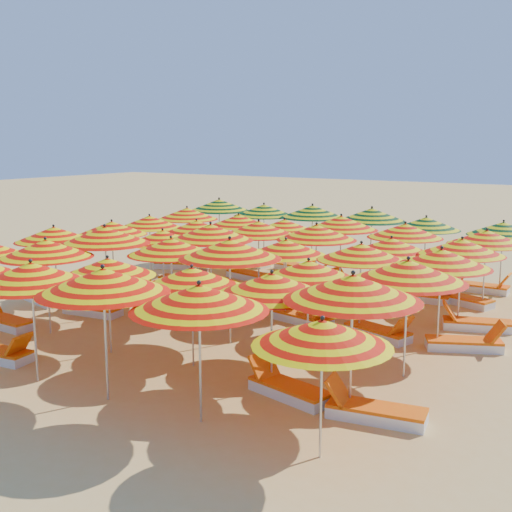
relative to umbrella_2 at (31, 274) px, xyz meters
name	(u,v)px	position (x,y,z in m)	size (l,w,h in m)	color
ground	(246,315)	(0.87, 6.42, -2.21)	(120.00, 120.00, 0.00)	#DCAE62
umbrella_2	(31,274)	(0.00, 0.00, 0.00)	(2.75, 2.75, 2.52)	silver
umbrella_3	(103,281)	(1.89, 0.08, 0.07)	(2.91, 2.91, 2.59)	silver
umbrella_4	(199,298)	(3.96, 0.22, -0.01)	(3.14, 3.14, 2.51)	silver
umbrella_5	(322,333)	(6.28, 0.19, -0.23)	(2.59, 2.59, 2.25)	silver
umbrella_7	(46,249)	(-2.38, 2.34, -0.05)	(2.62, 2.62, 2.46)	silver
umbrella_8	(108,267)	(0.00, 2.06, -0.21)	(2.84, 2.84, 2.28)	silver
umbrella_9	(192,277)	(2.14, 2.37, -0.24)	(2.18, 2.18, 2.24)	silver
umbrella_10	(272,284)	(4.20, 2.21, -0.13)	(2.80, 2.80, 2.37)	silver
umbrella_11	(353,288)	(5.96, 2.00, 0.07)	(3.13, 3.13, 2.59)	silver
umbrella_12	(54,234)	(-4.48, 4.39, -0.10)	(2.96, 2.96, 2.41)	silver
umbrella_13	(105,235)	(-2.25, 4.22, 0.07)	(3.24, 3.24, 2.59)	silver
umbrella_14	(171,247)	(-0.18, 4.50, -0.10)	(2.68, 2.68, 2.40)	silver
umbrella_15	(230,249)	(1.91, 4.12, 0.08)	(3.21, 3.21, 2.60)	silver
umbrella_16	(308,270)	(3.98, 4.14, -0.20)	(2.86, 2.86, 2.29)	silver
umbrella_17	(408,271)	(6.19, 4.19, 0.01)	(2.79, 2.79, 2.52)	silver
umbrella_18	(112,228)	(-4.22, 6.46, -0.14)	(2.43, 2.43, 2.36)	silver
umbrella_19	(163,237)	(-2.10, 6.41, -0.24)	(2.32, 2.32, 2.24)	silver
umbrella_20	(211,232)	(-0.28, 6.35, 0.04)	(2.92, 2.92, 2.56)	silver
umbrella_21	(286,247)	(2.02, 6.60, -0.22)	(2.64, 2.64, 2.27)	silver
umbrella_22	(361,252)	(4.19, 6.53, -0.13)	(2.33, 2.33, 2.36)	silver
umbrella_23	(441,258)	(6.24, 6.35, -0.07)	(2.70, 2.70, 2.44)	silver
umbrella_24	(149,222)	(-4.44, 8.48, -0.17)	(2.70, 2.70, 2.33)	silver
umbrella_25	(197,227)	(-2.51, 8.60, -0.21)	(2.73, 2.73, 2.28)	silver
umbrella_26	(259,228)	(0.01, 8.44, -0.06)	(2.34, 2.34, 2.44)	silver
umbrella_27	(316,232)	(2.02, 8.37, -0.03)	(2.74, 2.74, 2.48)	silver
umbrella_28	(391,245)	(4.21, 8.58, -0.24)	(2.60, 2.60, 2.24)	silver
umbrella_29	(462,247)	(6.11, 8.60, -0.13)	(2.67, 2.67, 2.37)	silver
umbrella_30	(187,214)	(-4.43, 10.54, -0.08)	(2.92, 2.92, 2.43)	silver
umbrella_31	(239,220)	(-2.20, 10.64, -0.20)	(2.50, 2.50, 2.29)	silver
umbrella_32	(284,225)	(-0.32, 10.61, -0.23)	(2.71, 2.71, 2.25)	silver
umbrella_33	(341,223)	(1.78, 10.58, -0.01)	(3.00, 3.00, 2.50)	silver
umbrella_34	(405,231)	(3.94, 10.47, -0.09)	(2.35, 2.35, 2.42)	silver
umbrella_35	(487,238)	(6.26, 10.71, -0.14)	(2.70, 2.70, 2.36)	silver
umbrella_36	(219,205)	(-4.44, 12.60, 0.06)	(2.69, 2.69, 2.59)	silver
umbrella_37	(264,210)	(-2.42, 12.71, -0.04)	(2.70, 2.70, 2.48)	silver
umbrella_38	(312,211)	(-0.39, 12.79, 0.03)	(3.15, 3.15, 2.55)	silver
umbrella_39	(372,215)	(1.91, 12.83, 0.04)	(2.47, 2.47, 2.56)	silver
umbrella_40	(426,224)	(3.88, 12.67, -0.11)	(2.78, 2.78, 2.39)	silver
umbrella_41	(503,229)	(6.28, 12.86, -0.13)	(2.86, 2.86, 2.37)	silver
lounger_1	(5,321)	(-3.84, 2.08, -2.06)	(1.76, 0.65, 0.69)	white
lounger_2	(288,389)	(4.70, 1.99, -2.06)	(1.82, 0.97, 0.69)	white
lounger_3	(374,411)	(6.46, 1.89, -2.06)	(1.80, 0.85, 0.69)	white
lounger_4	(43,298)	(-5.08, 4.34, -2.06)	(1.82, 1.00, 0.69)	white
lounger_5	(91,309)	(-2.85, 4.17, -2.06)	(1.79, 0.79, 0.69)	white
lounger_6	(123,291)	(-3.62, 6.25, -2.06)	(1.83, 1.08, 0.69)	white
lounger_7	(153,293)	(-2.69, 6.56, -2.06)	(1.83, 1.13, 0.69)	white
lounger_8	(304,318)	(2.61, 6.56, -2.06)	(1.81, 0.92, 0.69)	white
lounger_9	(379,332)	(4.79, 6.39, -2.06)	(1.83, 1.06, 0.69)	white
lounger_10	(466,343)	(6.83, 6.62, -2.06)	(1.82, 1.25, 0.69)	white
lounger_11	(185,280)	(-3.01, 8.58, -2.06)	(1.81, 0.90, 0.69)	white
lounger_12	(475,324)	(6.62, 8.40, -2.06)	(1.83, 1.10, 0.69)	white
lounger_13	(179,264)	(-4.94, 10.62, -2.06)	(1.82, 1.21, 0.69)	white
lounger_14	(248,275)	(-1.70, 10.45, -2.06)	(1.82, 0.93, 0.69)	white
lounger_15	(301,279)	(0.28, 10.72, -2.06)	(1.81, 0.87, 0.69)	white
lounger_16	(356,286)	(2.28, 10.76, -2.06)	(1.78, 0.75, 0.69)	white
lounger_17	(423,297)	(4.54, 10.55, -2.06)	(1.78, 0.74, 0.69)	white
lounger_18	(463,299)	(5.66, 10.84, -2.06)	(1.83, 1.11, 0.69)	white
lounger_19	(249,261)	(-3.02, 12.60, -2.06)	(1.82, 0.96, 0.69)	white
lounger_20	(297,267)	(-0.89, 12.57, -2.06)	(1.81, 0.90, 0.69)	white
lounger_21	(442,283)	(4.48, 12.73, -2.06)	(1.83, 1.06, 0.69)	white
lounger_22	(482,287)	(5.77, 12.79, -2.06)	(1.74, 0.59, 0.69)	white
beachgoer_a	(205,271)	(-1.80, 8.07, -1.54)	(0.49, 0.32, 1.34)	tan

